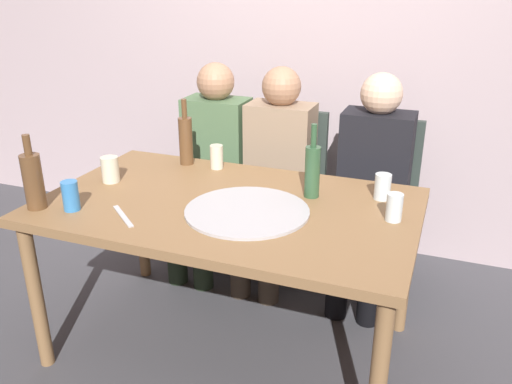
% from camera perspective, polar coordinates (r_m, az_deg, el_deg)
% --- Properties ---
extents(ground_plane, '(8.00, 8.00, 0.00)m').
position_cam_1_polar(ground_plane, '(2.59, -2.68, -16.07)').
color(ground_plane, '#424247').
extents(back_wall, '(6.00, 0.10, 2.60)m').
position_cam_1_polar(back_wall, '(3.26, 6.27, 16.72)').
color(back_wall, '#B29EA3').
rests_on(back_wall, ground_plane).
extents(dining_table, '(1.56, 0.94, 0.73)m').
position_cam_1_polar(dining_table, '(2.25, -2.97, -2.83)').
color(dining_table, olive).
rests_on(dining_table, ground_plane).
extents(pizza_tray, '(0.50, 0.50, 0.01)m').
position_cam_1_polar(pizza_tray, '(2.12, -0.97, -2.06)').
color(pizza_tray, '#ADADB2').
rests_on(pizza_tray, dining_table).
extents(wine_bottle, '(0.08, 0.08, 0.31)m').
position_cam_1_polar(wine_bottle, '(2.30, -22.87, 1.20)').
color(wine_bottle, brown).
rests_on(wine_bottle, dining_table).
extents(beer_bottle, '(0.07, 0.07, 0.32)m').
position_cam_1_polar(beer_bottle, '(2.24, 6.09, 2.38)').
color(beer_bottle, '#2D5133').
rests_on(beer_bottle, dining_table).
extents(water_bottle, '(0.07, 0.07, 0.33)m').
position_cam_1_polar(water_bottle, '(2.66, -7.57, 5.63)').
color(water_bottle, brown).
rests_on(water_bottle, dining_table).
extents(tumbler_near, '(0.08, 0.08, 0.12)m').
position_cam_1_polar(tumbler_near, '(2.51, -15.42, 2.36)').
color(tumbler_near, beige).
rests_on(tumbler_near, dining_table).
extents(tumbler_far, '(0.06, 0.06, 0.12)m').
position_cam_1_polar(tumbler_far, '(2.60, -4.26, 3.79)').
color(tumbler_far, beige).
rests_on(tumbler_far, dining_table).
extents(wine_glass, '(0.07, 0.07, 0.11)m').
position_cam_1_polar(wine_glass, '(2.29, 13.47, 0.57)').
color(wine_glass, silver).
rests_on(wine_glass, dining_table).
extents(short_glass, '(0.06, 0.06, 0.11)m').
position_cam_1_polar(short_glass, '(2.10, 14.66, -1.60)').
color(short_glass, silver).
rests_on(short_glass, dining_table).
extents(soda_can, '(0.07, 0.07, 0.12)m').
position_cam_1_polar(soda_can, '(2.25, -19.33, -0.39)').
color(soda_can, '#337AC1').
rests_on(soda_can, dining_table).
extents(table_knife, '(0.18, 0.16, 0.01)m').
position_cam_1_polar(table_knife, '(2.15, -14.12, -2.53)').
color(table_knife, '#B7B7BC').
rests_on(table_knife, dining_table).
extents(chair_left, '(0.44, 0.44, 0.90)m').
position_cam_1_polar(chair_left, '(3.19, -3.63, 2.19)').
color(chair_left, '#2D3833').
rests_on(chair_left, ground_plane).
extents(chair_middle, '(0.44, 0.44, 0.90)m').
position_cam_1_polar(chair_middle, '(3.06, 2.92, 1.32)').
color(chair_middle, '#2D3833').
rests_on(chair_middle, ground_plane).
extents(chair_right, '(0.44, 0.44, 0.90)m').
position_cam_1_polar(chair_right, '(2.96, 12.60, -0.01)').
color(chair_right, '#2D3833').
rests_on(chair_right, ground_plane).
extents(guest_in_sweater, '(0.36, 0.56, 1.17)m').
position_cam_1_polar(guest_in_sweater, '(3.02, -4.87, 3.55)').
color(guest_in_sweater, '#4C6B47').
rests_on(guest_in_sweater, ground_plane).
extents(guest_in_beanie, '(0.36, 0.56, 1.17)m').
position_cam_1_polar(guest_in_beanie, '(2.88, 2.03, 2.69)').
color(guest_in_beanie, '#937A60').
rests_on(guest_in_beanie, ground_plane).
extents(guest_by_wall, '(0.36, 0.56, 1.17)m').
position_cam_1_polar(guest_by_wall, '(2.77, 12.32, 1.33)').
color(guest_by_wall, black).
rests_on(guest_by_wall, ground_plane).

